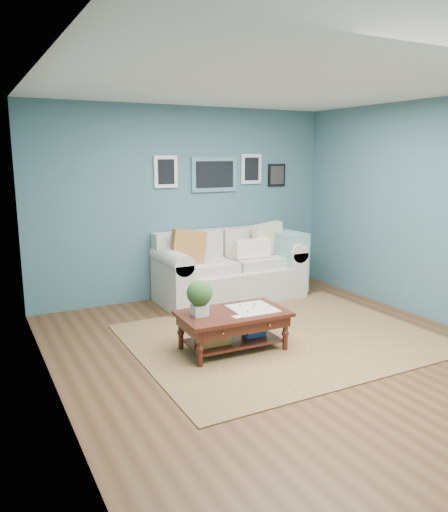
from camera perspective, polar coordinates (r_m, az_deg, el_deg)
room_shell at (r=5.06m, az=6.84°, el=3.79°), size 5.00×5.02×2.70m
area_rug at (r=5.74m, az=6.55°, el=-9.25°), size 3.26×2.60×0.01m
loveseat at (r=7.15m, az=1.19°, el=-1.36°), size 2.10×0.95×1.08m
coffee_table at (r=5.24m, az=0.41°, el=-7.22°), size 1.15×0.69×0.79m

